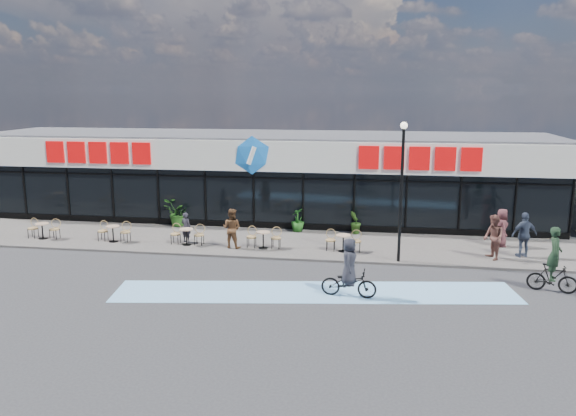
{
  "coord_description": "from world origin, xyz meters",
  "views": [
    {
      "loc": [
        5.89,
        -20.02,
        6.94
      ],
      "look_at": [
        2.28,
        3.5,
        1.91
      ],
      "focal_mm": 35.0,
      "sensor_mm": 36.0,
      "label": 1
    }
  ],
  "objects_px": {
    "patron_left": "(186,227)",
    "cyclist_a": "(349,276)",
    "potted_plant_left": "(177,213)",
    "potted_plant_mid": "(298,220)",
    "pedestrian_a": "(493,237)",
    "potted_plant_right": "(356,222)",
    "lamp_post": "(402,181)",
    "cyclist_b": "(553,268)",
    "pedestrian_b": "(501,228)",
    "patron_right": "(232,228)",
    "pedestrian_c": "(524,235)"
  },
  "relations": [
    {
      "from": "potted_plant_left",
      "to": "pedestrian_c",
      "type": "distance_m",
      "value": 16.39
    },
    {
      "from": "patron_left",
      "to": "cyclist_a",
      "type": "relative_size",
      "value": 0.68
    },
    {
      "from": "pedestrian_b",
      "to": "pedestrian_c",
      "type": "xyz_separation_m",
      "value": [
        0.58,
        -1.55,
        0.1
      ]
    },
    {
      "from": "potted_plant_mid",
      "to": "cyclist_a",
      "type": "bearing_deg",
      "value": -70.87
    },
    {
      "from": "lamp_post",
      "to": "potted_plant_left",
      "type": "height_order",
      "value": "lamp_post"
    },
    {
      "from": "potted_plant_right",
      "to": "pedestrian_a",
      "type": "xyz_separation_m",
      "value": [
        5.71,
        -3.34,
        0.36
      ]
    },
    {
      "from": "lamp_post",
      "to": "patron_left",
      "type": "bearing_deg",
      "value": 171.06
    },
    {
      "from": "potted_plant_mid",
      "to": "patron_left",
      "type": "bearing_deg",
      "value": -149.62
    },
    {
      "from": "lamp_post",
      "to": "patron_left",
      "type": "relative_size",
      "value": 4.04
    },
    {
      "from": "patron_right",
      "to": "potted_plant_right",
      "type": "bearing_deg",
      "value": -136.6
    },
    {
      "from": "potted_plant_left",
      "to": "pedestrian_c",
      "type": "xyz_separation_m",
      "value": [
        16.12,
        -2.97,
        0.26
      ]
    },
    {
      "from": "cyclist_a",
      "to": "lamp_post",
      "type": "bearing_deg",
      "value": 65.83
    },
    {
      "from": "potted_plant_left",
      "to": "patron_left",
      "type": "relative_size",
      "value": 0.99
    },
    {
      "from": "pedestrian_b",
      "to": "lamp_post",
      "type": "bearing_deg",
      "value": 117.94
    },
    {
      "from": "potted_plant_left",
      "to": "pedestrian_a",
      "type": "height_order",
      "value": "pedestrian_a"
    },
    {
      "from": "cyclist_a",
      "to": "potted_plant_left",
      "type": "bearing_deg",
      "value": 137.25
    },
    {
      "from": "pedestrian_a",
      "to": "potted_plant_right",
      "type": "bearing_deg",
      "value": -135.42
    },
    {
      "from": "pedestrian_b",
      "to": "cyclist_a",
      "type": "bearing_deg",
      "value": 132.72
    },
    {
      "from": "potted_plant_left",
      "to": "potted_plant_mid",
      "type": "bearing_deg",
      "value": -0.93
    },
    {
      "from": "potted_plant_left",
      "to": "cyclist_a",
      "type": "height_order",
      "value": "cyclist_a"
    },
    {
      "from": "potted_plant_right",
      "to": "pedestrian_a",
      "type": "relative_size",
      "value": 0.62
    },
    {
      "from": "patron_right",
      "to": "cyclist_a",
      "type": "xyz_separation_m",
      "value": [
        5.36,
        -5.0,
        -0.22
      ]
    },
    {
      "from": "potted_plant_left",
      "to": "lamp_post",
      "type": "bearing_deg",
      "value": -21.75
    },
    {
      "from": "potted_plant_mid",
      "to": "patron_left",
      "type": "xyz_separation_m",
      "value": [
        -4.75,
        -2.78,
        0.12
      ]
    },
    {
      "from": "potted_plant_left",
      "to": "pedestrian_b",
      "type": "bearing_deg",
      "value": -5.21
    },
    {
      "from": "lamp_post",
      "to": "pedestrian_a",
      "type": "relative_size",
      "value": 3.02
    },
    {
      "from": "patron_left",
      "to": "pedestrian_a",
      "type": "relative_size",
      "value": 0.75
    },
    {
      "from": "potted_plant_mid",
      "to": "cyclist_b",
      "type": "height_order",
      "value": "cyclist_b"
    },
    {
      "from": "patron_left",
      "to": "pedestrian_b",
      "type": "distance_m",
      "value": 14.13
    },
    {
      "from": "potted_plant_right",
      "to": "pedestrian_c",
      "type": "xyz_separation_m",
      "value": [
        7.05,
        -2.78,
        0.38
      ]
    },
    {
      "from": "lamp_post",
      "to": "potted_plant_mid",
      "type": "bearing_deg",
      "value": 137.85
    },
    {
      "from": "potted_plant_mid",
      "to": "cyclist_b",
      "type": "relative_size",
      "value": 0.49
    },
    {
      "from": "patron_right",
      "to": "cyclist_b",
      "type": "xyz_separation_m",
      "value": [
        12.36,
        -3.45,
        -0.09
      ]
    },
    {
      "from": "pedestrian_c",
      "to": "cyclist_a",
      "type": "height_order",
      "value": "cyclist_a"
    },
    {
      "from": "pedestrian_a",
      "to": "pedestrian_b",
      "type": "xyz_separation_m",
      "value": [
        0.76,
        2.12,
        -0.08
      ]
    },
    {
      "from": "patron_left",
      "to": "lamp_post",
      "type": "bearing_deg",
      "value": -169.29
    },
    {
      "from": "patron_right",
      "to": "pedestrian_c",
      "type": "xyz_separation_m",
      "value": [
        12.34,
        0.48,
        0.07
      ]
    },
    {
      "from": "lamp_post",
      "to": "patron_right",
      "type": "height_order",
      "value": "lamp_post"
    },
    {
      "from": "lamp_post",
      "to": "potted_plant_right",
      "type": "xyz_separation_m",
      "value": [
        -1.89,
        4.19,
        -2.73
      ]
    },
    {
      "from": "potted_plant_left",
      "to": "pedestrian_c",
      "type": "relative_size",
      "value": 0.72
    },
    {
      "from": "pedestrian_b",
      "to": "patron_left",
      "type": "bearing_deg",
      "value": 91.01
    },
    {
      "from": "cyclist_a",
      "to": "cyclist_b",
      "type": "xyz_separation_m",
      "value": [
        7.0,
        1.55,
        0.13
      ]
    },
    {
      "from": "lamp_post",
      "to": "pedestrian_a",
      "type": "xyz_separation_m",
      "value": [
        3.81,
        0.84,
        -2.38
      ]
    },
    {
      "from": "patron_left",
      "to": "cyclist_a",
      "type": "xyz_separation_m",
      "value": [
        7.65,
        -5.56,
        -0.04
      ]
    },
    {
      "from": "pedestrian_a",
      "to": "lamp_post",
      "type": "bearing_deg",
      "value": -92.58
    },
    {
      "from": "patron_left",
      "to": "cyclist_a",
      "type": "height_order",
      "value": "cyclist_a"
    },
    {
      "from": "potted_plant_left",
      "to": "pedestrian_a",
      "type": "distance_m",
      "value": 15.2
    },
    {
      "from": "pedestrian_b",
      "to": "pedestrian_a",
      "type": "bearing_deg",
      "value": 155.24
    },
    {
      "from": "potted_plant_mid",
      "to": "potted_plant_right",
      "type": "bearing_deg",
      "value": -1.79
    },
    {
      "from": "potted_plant_left",
      "to": "pedestrian_c",
      "type": "height_order",
      "value": "pedestrian_c"
    }
  ]
}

